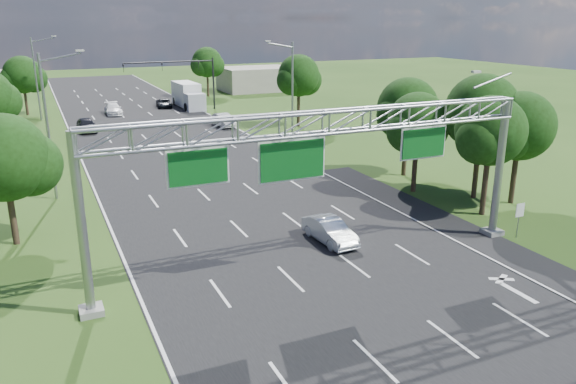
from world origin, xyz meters
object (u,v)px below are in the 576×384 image
traffic_signal (188,72)px  box_truck (188,96)px  sign_gantry (327,135)px  regulatory_sign (520,213)px  silver_sedan (330,231)px

traffic_signal → box_truck: bearing=79.5°
traffic_signal → box_truck: size_ratio=1.35×
sign_gantry → regulatory_sign: size_ratio=11.19×
sign_gantry → regulatory_sign: 13.25m
traffic_signal → silver_sedan: 50.53m
silver_sedan → regulatory_sign: bearing=-24.8°
sign_gantry → silver_sedan: bearing=57.2°
traffic_signal → silver_sedan: (-5.25, -50.06, -4.49)m
sign_gantry → traffic_signal: bearing=82.3°
regulatory_sign → traffic_signal: traffic_signal is taller
sign_gantry → regulatory_sign: sign_gantry is taller
traffic_signal → silver_sedan: size_ratio=2.95×
regulatory_sign → box_truck: bearing=94.4°
traffic_signal → box_truck: traffic_signal is taller
sign_gantry → traffic_signal: 53.51m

